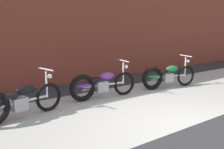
{
  "coord_description": "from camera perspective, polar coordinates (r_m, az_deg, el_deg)",
  "views": [
    {
      "loc": [
        -3.96,
        -2.97,
        2.01
      ],
      "look_at": [
        -0.16,
        2.24,
        0.75
      ],
      "focal_mm": 40.88,
      "sensor_mm": 36.0,
      "label": 1
    }
  ],
  "objects": [
    {
      "name": "ground_plane",
      "position": [
        5.34,
        16.13,
        -11.51
      ],
      "size": [
        80.0,
        80.0,
        0.0
      ],
      "primitive_type": "plane",
      "color": "#2D2D30"
    },
    {
      "name": "motorcycle_purple",
      "position": [
        6.99,
        -2.88,
        -2.29
      ],
      "size": [
        2.0,
        0.62,
        1.03
      ],
      "rotation": [
        0.0,
        0.0,
        -0.12
      ],
      "color": "black",
      "rests_on": "ground"
    },
    {
      "name": "motorcycle_green",
      "position": [
        8.34,
        11.89,
        -0.32
      ],
      "size": [
        1.98,
        0.72,
        1.03
      ],
      "rotation": [
        0.0,
        0.0,
        -0.22
      ],
      "color": "black",
      "rests_on": "ground"
    },
    {
      "name": "motorcycle_black",
      "position": [
        5.81,
        -20.71,
        -5.81
      ],
      "size": [
        1.99,
        0.66,
        1.03
      ],
      "rotation": [
        0.0,
        0.0,
        0.19
      ],
      "color": "black",
      "rests_on": "ground"
    },
    {
      "name": "brick_building_wall",
      "position": [
        9.09,
        -10.49,
        13.74
      ],
      "size": [
        36.0,
        0.5,
        4.93
      ],
      "primitive_type": "cube",
      "color": "brown",
      "rests_on": "ground"
    },
    {
      "name": "sidewalk_slab",
      "position": [
        6.48,
        3.78,
        -7.02
      ],
      "size": [
        36.0,
        3.5,
        0.01
      ],
      "primitive_type": "cube",
      "color": "#B2ADA3",
      "rests_on": "ground"
    }
  ]
}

